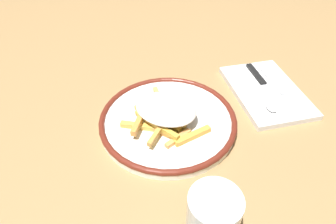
{
  "coord_description": "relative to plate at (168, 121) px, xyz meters",
  "views": [
    {
      "loc": [
        0.15,
        0.45,
        0.46
      ],
      "look_at": [
        0.0,
        0.0,
        0.04
      ],
      "focal_mm": 32.01,
      "sensor_mm": 36.0,
      "label": 1
    }
  ],
  "objects": [
    {
      "name": "spoon",
      "position": [
        -0.23,
        0.0,
        0.0
      ],
      "size": [
        0.02,
        0.15,
        0.01
      ],
      "color": "silver",
      "rests_on": "napkin"
    },
    {
      "name": "knife",
      "position": [
        -0.26,
        -0.05,
        0.0
      ],
      "size": [
        0.03,
        0.21,
        0.01
      ],
      "color": "black",
      "rests_on": "napkin"
    },
    {
      "name": "fork",
      "position": [
        -0.29,
        -0.02,
        0.0
      ],
      "size": [
        0.03,
        0.18,
        0.0
      ],
      "color": "silver",
      "rests_on": "napkin"
    },
    {
      "name": "ground_plane",
      "position": [
        0.0,
        0.0,
        -0.01
      ],
      "size": [
        2.6,
        2.6,
        0.0
      ],
      "primitive_type": "plane",
      "color": "#987547"
    },
    {
      "name": "plate",
      "position": [
        0.0,
        0.0,
        0.0
      ],
      "size": [
        0.3,
        0.3,
        0.02
      ],
      "color": "white",
      "rests_on": "ground_plane"
    },
    {
      "name": "fries_heap",
      "position": [
        0.01,
        0.0,
        0.03
      ],
      "size": [
        0.18,
        0.19,
        0.04
      ],
      "color": "gold",
      "rests_on": "plate"
    },
    {
      "name": "napkin",
      "position": [
        -0.26,
        -0.03,
        -0.01
      ],
      "size": [
        0.17,
        0.25,
        0.01
      ],
      "primitive_type": "cube",
      "rotation": [
        0.0,
        0.0,
        -0.08
      ],
      "color": "silver",
      "rests_on": "ground_plane"
    },
    {
      "name": "water_glass",
      "position": [
        0.02,
        0.26,
        0.04
      ],
      "size": [
        0.08,
        0.08,
        0.11
      ],
      "primitive_type": "cylinder",
      "color": "silver",
      "rests_on": "ground_plane"
    }
  ]
}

